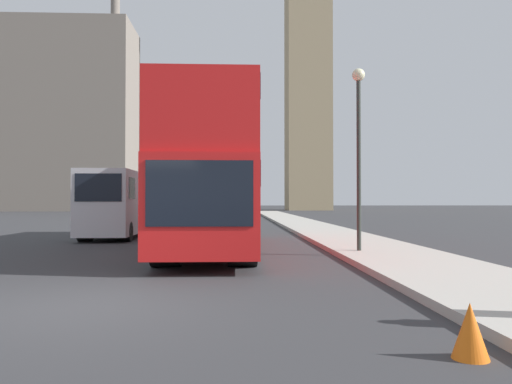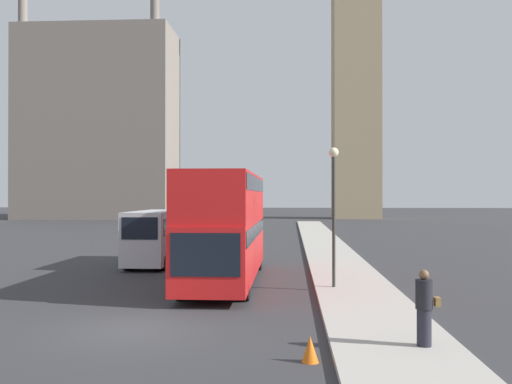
% 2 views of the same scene
% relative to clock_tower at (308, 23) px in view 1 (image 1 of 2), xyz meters
% --- Properties ---
extents(ground_plane, '(300.00, 300.00, 0.00)m').
position_rel_clock_tower_xyz_m(ground_plane, '(-14.10, -73.22, -30.66)').
color(ground_plane, '#333335').
extents(clock_tower, '(7.53, 7.70, 59.68)m').
position_rel_clock_tower_xyz_m(clock_tower, '(0.00, 0.00, 0.00)').
color(clock_tower, tan).
rests_on(clock_tower, ground_plane).
extents(building_block_distant, '(22.80, 10.81, 34.74)m').
position_rel_clock_tower_xyz_m(building_block_distant, '(-39.01, -3.29, -16.36)').
color(building_block_distant, slate).
rests_on(building_block_distant, ground_plane).
extents(red_double_decker_bus, '(2.49, 11.25, 4.34)m').
position_rel_clock_tower_xyz_m(red_double_decker_bus, '(-12.60, -65.05, -28.24)').
color(red_double_decker_bus, red).
rests_on(red_double_decker_bus, ground_plane).
extents(white_van, '(1.99, 6.14, 2.73)m').
position_rel_clock_tower_xyz_m(white_van, '(-16.80, -59.65, -29.20)').
color(white_van, silver).
rests_on(white_van, ground_plane).
extents(street_lamp, '(0.36, 0.36, 5.13)m').
position_rel_clock_tower_xyz_m(street_lamp, '(-8.41, -66.85, -27.09)').
color(street_lamp, '#2D332D').
rests_on(street_lamp, sidewalk_strip).
extents(parked_sedan, '(1.81, 4.48, 1.50)m').
position_rel_clock_tower_xyz_m(parked_sedan, '(-16.84, -41.03, -29.98)').
color(parked_sedan, black).
rests_on(parked_sedan, ground_plane).
extents(traffic_cone, '(0.36, 0.36, 0.55)m').
position_rel_clock_tower_xyz_m(traffic_cone, '(-9.59, -75.90, -30.38)').
color(traffic_cone, orange).
rests_on(traffic_cone, ground_plane).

